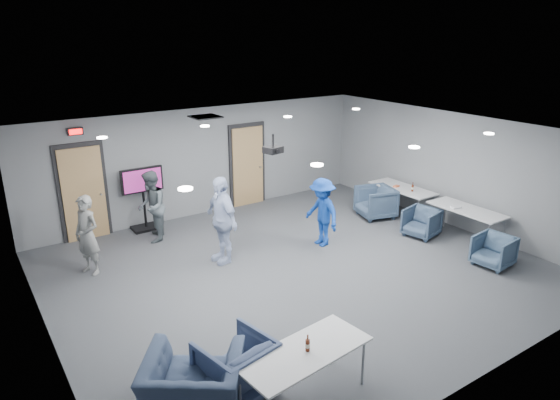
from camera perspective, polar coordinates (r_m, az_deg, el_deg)
floor at (r=9.95m, az=2.01°, el=-7.97°), size 9.00×9.00×0.00m
ceiling at (r=9.05m, az=2.21°, el=7.46°), size 9.00×9.00×0.00m
wall_back at (r=12.73m, az=-8.56°, el=4.39°), size 9.00×0.02×2.70m
wall_front at (r=6.88m, az=22.37°, el=-9.84°), size 9.00×0.02×2.70m
wall_left at (r=7.86m, az=-25.72°, el=-6.69°), size 0.02×8.00×2.70m
wall_right at (r=12.49m, az=19.09°, el=3.27°), size 0.02×8.00×2.70m
door_left at (r=11.85m, az=-21.55°, el=0.73°), size 1.06×0.17×2.24m
door_right at (r=13.30m, az=-3.75°, el=3.93°), size 1.06×0.17×2.24m
exit_sign at (r=11.50m, az=-22.35°, el=7.26°), size 0.32×0.08×0.16m
hvac_diffuser at (r=11.18m, az=-8.51°, el=9.39°), size 0.60×0.60×0.03m
downlights at (r=9.06m, az=2.21°, el=7.37°), size 6.18×3.78×0.02m
person_a at (r=10.20m, az=-21.17°, el=-3.77°), size 0.59×0.68×1.57m
person_b at (r=11.34m, az=-14.48°, el=-0.73°), size 0.87×0.96×1.60m
person_c at (r=10.03m, az=-6.70°, el=-2.25°), size 0.48×1.07×1.80m
person_d at (r=10.81m, az=4.80°, el=-1.40°), size 0.56×0.98×1.51m
chair_right_a at (r=12.74m, az=10.86°, el=-0.25°), size 1.05×1.03×0.78m
chair_right_b at (r=11.83m, az=15.86°, el=-2.49°), size 0.86×0.84×0.65m
chair_right_c at (r=10.85m, az=23.21°, el=-5.37°), size 0.77×0.75×0.64m
chair_front_a at (r=6.77m, az=-5.07°, el=-18.44°), size 0.99×1.01×0.79m
chair_front_b at (r=6.58m, az=-9.84°, el=-20.08°), size 1.55×1.52×0.76m
table_right_a at (r=12.93m, az=13.82°, el=1.19°), size 0.72×1.74×0.73m
table_right_b at (r=11.81m, az=20.56°, el=-1.18°), size 0.71×1.70×0.73m
table_front_left at (r=6.47m, az=2.83°, el=-17.19°), size 1.82×0.91×0.73m
bottle_front at (r=6.40m, az=3.17°, el=-16.22°), size 0.06×0.06×0.23m
bottle_right at (r=12.64m, az=14.91°, el=1.33°), size 0.06×0.06×0.23m
snack_box at (r=12.93m, az=13.16°, el=1.55°), size 0.17×0.13×0.03m
wrapper at (r=11.76m, az=19.46°, el=-0.77°), size 0.23×0.18×0.05m
tv_stand at (r=12.03m, az=-15.34°, el=0.57°), size 0.98×0.47×1.50m
projector at (r=9.21m, az=-0.79°, el=5.80°), size 0.36×0.33×0.35m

